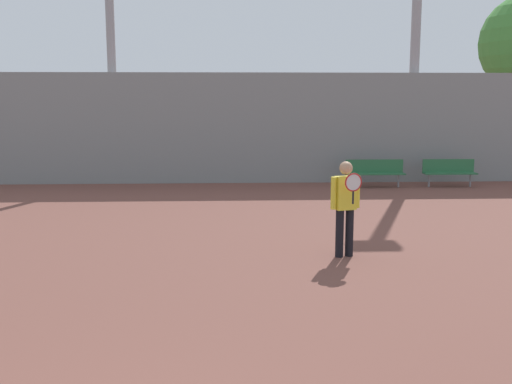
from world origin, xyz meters
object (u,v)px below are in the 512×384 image
(bench_courtside_far, at_px, (375,170))
(light_pole_near_left, at_px, (110,29))
(tennis_player, at_px, (345,203))
(bench_adjacent_court, at_px, (449,170))
(light_pole_center_back, at_px, (416,17))

(bench_courtside_far, height_order, light_pole_near_left, light_pole_near_left)
(tennis_player, bearing_deg, light_pole_near_left, 104.60)
(bench_adjacent_court, distance_m, light_pole_near_left, 11.52)
(bench_adjacent_court, height_order, light_pole_near_left, light_pole_near_left)
(light_pole_center_back, bearing_deg, light_pole_near_left, 179.18)
(tennis_player, distance_m, light_pole_center_back, 11.27)
(tennis_player, relative_size, bench_adjacent_court, 1.03)
(tennis_player, xyz_separation_m, light_pole_near_left, (-5.73, 9.71, 3.92))
(light_pole_center_back, bearing_deg, bench_courtside_far, -135.34)
(tennis_player, distance_m, light_pole_near_left, 11.94)
(bench_adjacent_court, relative_size, light_pole_near_left, 0.19)
(bench_courtside_far, bearing_deg, light_pole_near_left, 168.33)
(tennis_player, height_order, bench_courtside_far, tennis_player)
(light_pole_center_back, bearing_deg, bench_adjacent_court, -64.50)
(tennis_player, bearing_deg, bench_adjacent_court, 43.18)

